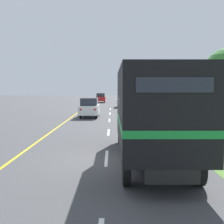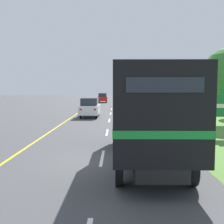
# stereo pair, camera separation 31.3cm
# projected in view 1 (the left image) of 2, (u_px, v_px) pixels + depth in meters

# --- Properties ---
(ground_plane) EXTENTS (200.00, 200.00, 0.00)m
(ground_plane) POSITION_uv_depth(u_px,v_px,m) (105.00, 161.00, 10.87)
(ground_plane) COLOR #444447
(edge_line_yellow) EXTENTS (0.12, 69.59, 0.01)m
(edge_line_yellow) POSITION_uv_depth(u_px,v_px,m) (74.00, 115.00, 29.91)
(edge_line_yellow) COLOR yellow
(edge_line_yellow) RESTS_ON ground
(centre_dash_near) EXTENTS (0.12, 2.60, 0.01)m
(centre_dash_near) POSITION_uv_depth(u_px,v_px,m) (105.00, 158.00, 11.37)
(centre_dash_near) COLOR white
(centre_dash_near) RESTS_ON ground
(centre_dash_mid_a) EXTENTS (0.12, 2.60, 0.01)m
(centre_dash_mid_a) POSITION_uv_depth(u_px,v_px,m) (107.00, 132.00, 17.95)
(centre_dash_mid_a) COLOR white
(centre_dash_mid_a) RESTS_ON ground
(centre_dash_mid_b) EXTENTS (0.12, 2.60, 0.01)m
(centre_dash_mid_b) POSITION_uv_depth(u_px,v_px,m) (108.00, 120.00, 24.52)
(centre_dash_mid_b) COLOR white
(centre_dash_mid_b) RESTS_ON ground
(centre_dash_far) EXTENTS (0.12, 2.60, 0.01)m
(centre_dash_far) POSITION_uv_depth(u_px,v_px,m) (109.00, 113.00, 31.10)
(centre_dash_far) COLOR white
(centre_dash_far) RESTS_ON ground
(centre_dash_farthest) EXTENTS (0.12, 2.60, 0.01)m
(centre_dash_farthest) POSITION_uv_depth(u_px,v_px,m) (109.00, 109.00, 37.67)
(centre_dash_farthest) COLOR white
(centre_dash_farthest) RESTS_ON ground
(horse_trailer_truck) EXTENTS (2.45, 8.25, 3.49)m
(horse_trailer_truck) POSITION_uv_depth(u_px,v_px,m) (150.00, 111.00, 10.44)
(horse_trailer_truck) COLOR black
(horse_trailer_truck) RESTS_ON ground
(lead_car_white) EXTENTS (1.80, 4.32, 1.87)m
(lead_car_white) POSITION_uv_depth(u_px,v_px,m) (88.00, 107.00, 27.22)
(lead_car_white) COLOR black
(lead_car_white) RESTS_ON ground
(lead_car_white_ahead) EXTENTS (1.80, 3.92, 1.80)m
(lead_car_white_ahead) POSITION_uv_depth(u_px,v_px,m) (122.00, 101.00, 40.91)
(lead_car_white_ahead) COLOR black
(lead_car_white_ahead) RESTS_ON ground
(lead_car_red_ahead) EXTENTS (1.80, 3.83, 1.83)m
(lead_car_red_ahead) POSITION_uv_depth(u_px,v_px,m) (100.00, 98.00, 54.50)
(lead_car_red_ahead) COLOR black
(lead_car_red_ahead) RESTS_ON ground
(highway_sign) EXTENTS (2.35, 0.09, 2.78)m
(highway_sign) POSITION_uv_depth(u_px,v_px,m) (213.00, 107.00, 16.23)
(highway_sign) COLOR #9E9EA3
(highway_sign) RESTS_ON ground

